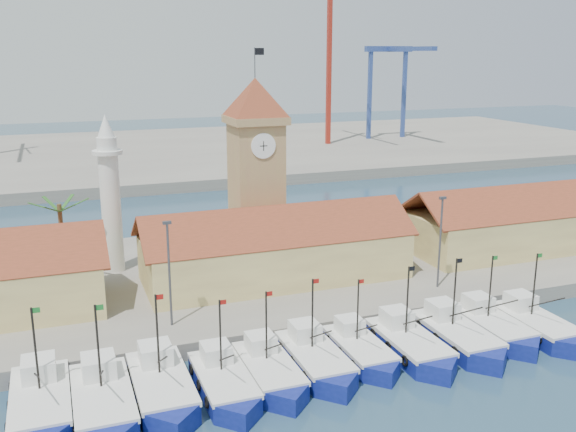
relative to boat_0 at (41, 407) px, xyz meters
name	(u,v)px	position (x,y,z in m)	size (l,w,h in m)	color
ground	(364,383)	(22.37, -3.33, -0.82)	(400.00, 400.00, 0.00)	#1D354F
quay	(263,272)	(22.37, 20.67, -0.07)	(140.00, 32.00, 1.50)	gray
terminal	(146,154)	(22.37, 106.67, 0.18)	(240.00, 80.00, 2.00)	gray
boat_0	(41,407)	(0.00, 0.00, 0.00)	(3.84, 10.53, 7.97)	navy
boat_1	(103,405)	(3.94, -1.17, 0.01)	(3.88, 10.64, 8.05)	navy
boat_2	(162,390)	(7.98, -0.59, 0.01)	(3.87, 10.60, 8.02)	navy
boat_3	(225,385)	(12.28, -1.32, -0.07)	(3.51, 9.62, 7.28)	navy
boat_4	(270,373)	(15.89, -0.81, -0.08)	(3.49, 9.57, 7.24)	navy
boat_5	(317,361)	(19.79, -0.32, -0.04)	(3.64, 9.98, 7.55)	navy
boat_6	(361,352)	(23.79, 0.05, -0.11)	(3.32, 9.09, 6.87)	navy
boat_7	(411,347)	(27.89, -0.68, -0.03)	(3.71, 10.18, 7.70)	navy
boat_8	(458,338)	(32.35, -0.69, -0.01)	(3.79, 10.39, 7.86)	navy
boat_9	(494,329)	(36.38, -0.06, -0.06)	(3.59, 9.82, 7.43)	navy
boat_10	(538,327)	(40.12, -1.13, -0.04)	(3.64, 9.98, 7.55)	navy
hall_center	(275,254)	(22.37, 16.67, 3.16)	(27.04, 10.13, 7.61)	#E5D37E
hall_right	(532,225)	(54.37, 16.67, 3.16)	(31.20, 10.13, 7.61)	#E5D37E
clock_tower	(256,166)	(22.37, 22.66, 11.14)	(5.80, 5.80, 22.70)	#A37753
minaret	(110,194)	(7.37, 24.67, 8.91)	(3.00, 3.00, 16.30)	silver
palm_tree	(62,236)	(2.37, 22.67, 5.42)	(5.60, 5.03, 8.39)	brown
lamp_posts	(310,253)	(22.87, 8.67, 5.65)	(80.70, 0.25, 9.03)	#3F3F44
crane_red_right	(331,38)	(65.72, 100.52, 26.21)	(1.00, 31.34, 45.34)	#9F2418
gantry	(395,67)	(84.37, 103.32, 19.22)	(13.00, 22.00, 23.20)	#2E468D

